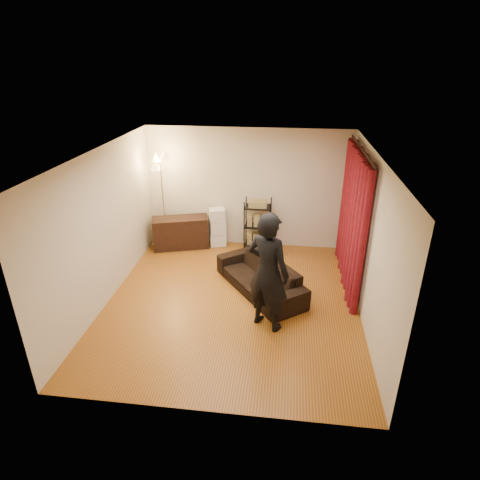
# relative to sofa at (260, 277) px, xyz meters

# --- Properties ---
(floor) EXTENTS (5.00, 5.00, 0.00)m
(floor) POSITION_rel_sofa_xyz_m (-0.46, -0.44, -0.30)
(floor) COLOR #9B5E1F
(floor) RESTS_ON ground
(ceiling) EXTENTS (5.00, 5.00, 0.00)m
(ceiling) POSITION_rel_sofa_xyz_m (-0.46, -0.44, 2.40)
(ceiling) COLOR white
(ceiling) RESTS_ON ground
(wall_back) EXTENTS (5.00, 0.00, 5.00)m
(wall_back) POSITION_rel_sofa_xyz_m (-0.46, 2.06, 1.05)
(wall_back) COLOR beige
(wall_back) RESTS_ON ground
(wall_front) EXTENTS (5.00, 0.00, 5.00)m
(wall_front) POSITION_rel_sofa_xyz_m (-0.46, -2.94, 1.05)
(wall_front) COLOR beige
(wall_front) RESTS_ON ground
(wall_left) EXTENTS (0.00, 5.00, 5.00)m
(wall_left) POSITION_rel_sofa_xyz_m (-2.71, -0.44, 1.05)
(wall_left) COLOR beige
(wall_left) RESTS_ON ground
(wall_right) EXTENTS (0.00, 5.00, 5.00)m
(wall_right) POSITION_rel_sofa_xyz_m (1.79, -0.44, 1.05)
(wall_right) COLOR beige
(wall_right) RESTS_ON ground
(curtain_rod) EXTENTS (0.04, 2.65, 0.04)m
(curtain_rod) POSITION_rel_sofa_xyz_m (1.69, 0.69, 2.28)
(curtain_rod) COLOR black
(curtain_rod) RESTS_ON wall_right
(curtain) EXTENTS (0.22, 2.65, 2.55)m
(curtain) POSITION_rel_sofa_xyz_m (1.67, 0.69, 0.98)
(curtain) COLOR maroon
(curtain) RESTS_ON ground
(sofa) EXTENTS (1.87, 2.11, 0.60)m
(sofa) POSITION_rel_sofa_xyz_m (0.00, 0.00, 0.00)
(sofa) COLOR black
(sofa) RESTS_ON ground
(person) EXTENTS (0.87, 0.77, 2.00)m
(person) POSITION_rel_sofa_xyz_m (0.19, -1.05, 0.70)
(person) COLOR black
(person) RESTS_ON ground
(media_cabinet) EXTENTS (1.32, 0.81, 0.72)m
(media_cabinet) POSITION_rel_sofa_xyz_m (-1.97, 1.67, 0.06)
(media_cabinet) COLOR black
(media_cabinet) RESTS_ON ground
(storage_boxes) EXTENTS (0.43, 0.38, 0.91)m
(storage_boxes) POSITION_rel_sofa_xyz_m (-1.14, 1.87, 0.16)
(storage_boxes) COLOR silver
(storage_boxes) RESTS_ON ground
(wire_shelf) EXTENTS (0.56, 0.39, 1.23)m
(wire_shelf) POSITION_rel_sofa_xyz_m (-0.20, 1.70, 0.31)
(wire_shelf) COLOR black
(wire_shelf) RESTS_ON ground
(floor_lamp) EXTENTS (0.42, 0.42, 2.22)m
(floor_lamp) POSITION_rel_sofa_xyz_m (-2.28, 1.55, 0.81)
(floor_lamp) COLOR silver
(floor_lamp) RESTS_ON ground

